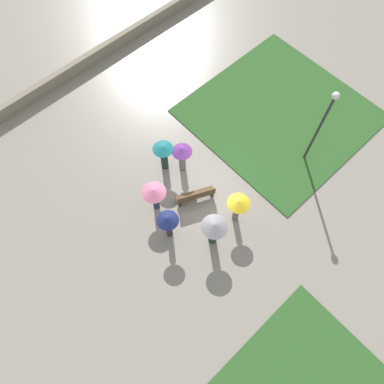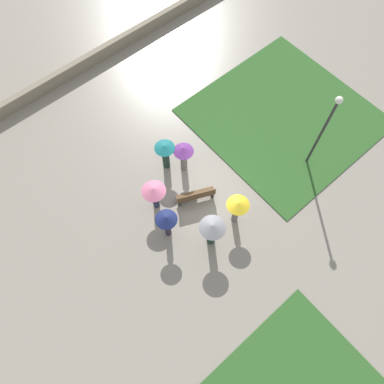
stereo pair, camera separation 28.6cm
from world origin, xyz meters
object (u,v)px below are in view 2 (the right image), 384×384
lamp_post (326,125)px  crowd_person_navy (167,221)px  park_bench (196,196)px  crowd_person_teal (165,153)px  crowd_person_grey (212,230)px  crowd_person_pink (154,192)px  crowd_person_purple (184,154)px  crowd_person_yellow (237,207)px

lamp_post → crowd_person_navy: bearing=-11.4°
crowd_person_navy → park_bench: bearing=126.2°
crowd_person_teal → crowd_person_navy: (2.18, 2.84, 0.26)m
lamp_post → crowd_person_teal: 7.27m
park_bench → lamp_post: 6.51m
crowd_person_grey → park_bench: bearing=138.9°
park_bench → crowd_person_pink: crowd_person_pink is taller
park_bench → crowd_person_grey: (0.83, 1.98, 0.97)m
lamp_post → crowd_person_purple: bearing=-36.9°
crowd_person_purple → crowd_person_teal: bearing=77.2°
crowd_person_navy → crowd_person_grey: (-1.22, 1.54, -0.02)m
crowd_person_yellow → lamp_post: bearing=-144.9°
park_bench → lamp_post: size_ratio=0.38×
crowd_person_navy → crowd_person_pink: 1.52m
park_bench → crowd_person_teal: 2.50m
lamp_post → crowd_person_teal: lamp_post is taller
crowd_person_yellow → crowd_person_grey: bearing=39.0°
lamp_post → park_bench: bearing=-19.5°
lamp_post → crowd_person_pink: size_ratio=2.69×
crowd_person_teal → crowd_person_navy: size_ratio=0.93×
crowd_person_teal → crowd_person_yellow: size_ratio=0.98×
crowd_person_teal → crowd_person_grey: (0.96, 4.37, 0.24)m
crowd_person_grey → crowd_person_purple: (-1.53, -3.70, -0.10)m
crowd_person_pink → park_bench: bearing=-177.9°
lamp_post → crowd_person_teal: bearing=-38.6°
park_bench → lamp_post: bearing=-174.7°
crowd_person_grey → lamp_post: bearing=71.5°
park_bench → crowd_person_navy: crowd_person_navy is taller
crowd_person_teal → crowd_person_yellow: crowd_person_yellow is taller
park_bench → crowd_person_navy: 2.32m
lamp_post → crowd_person_pink: 8.00m
crowd_person_navy → crowd_person_pink: crowd_person_navy is taller
lamp_post → crowd_person_yellow: lamp_post is taller
lamp_post → crowd_person_grey: bearing=-0.1°
crowd_person_purple → lamp_post: bearing=-89.8°
park_bench → crowd_person_teal: (-0.13, -2.39, 0.74)m
park_bench → crowd_person_yellow: bearing=135.3°
crowd_person_purple → crowd_person_yellow: bearing=-142.7°
crowd_person_pink → lamp_post: bearing=-168.2°
crowd_person_navy → crowd_person_teal: bearing=166.3°
park_bench → crowd_person_yellow: (-0.71, 1.91, 0.91)m
lamp_post → crowd_person_teal: (5.50, -4.38, -1.86)m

